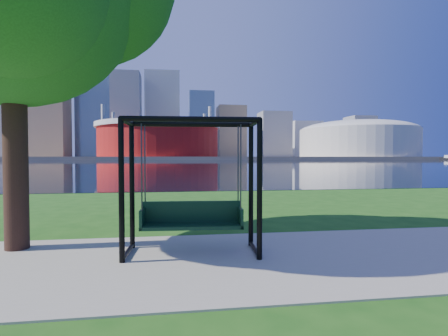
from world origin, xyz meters
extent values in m
plane|color=#1E5114|center=(0.00, 0.00, 0.00)|extent=(900.00, 900.00, 0.00)
cube|color=#9E937F|center=(0.00, -0.50, 0.01)|extent=(120.00, 4.00, 0.03)
cube|color=black|center=(0.00, 102.00, 0.01)|extent=(900.00, 180.00, 0.02)
cube|color=#937F60|center=(0.00, 306.00, 1.00)|extent=(900.00, 228.00, 2.00)
cylinder|color=maroon|center=(-10.00, 235.00, 13.00)|extent=(80.00, 80.00, 22.00)
cylinder|color=silver|center=(-10.00, 235.00, 22.50)|extent=(83.00, 83.00, 3.00)
cylinder|color=silver|center=(22.91, 254.00, 18.00)|extent=(2.00, 2.00, 32.00)
cylinder|color=silver|center=(-42.91, 254.00, 18.00)|extent=(2.00, 2.00, 32.00)
cylinder|color=silver|center=(-42.91, 216.00, 18.00)|extent=(2.00, 2.00, 32.00)
cylinder|color=silver|center=(22.91, 216.00, 18.00)|extent=(2.00, 2.00, 32.00)
cylinder|color=beige|center=(135.00, 235.00, 12.00)|extent=(84.00, 84.00, 20.00)
ellipsoid|color=beige|center=(135.00, 235.00, 21.00)|extent=(84.00, 84.00, 15.12)
cube|color=gray|center=(-140.00, 310.00, 33.00)|extent=(28.00, 28.00, 62.00)
cube|color=#998466|center=(-100.00, 300.00, 46.00)|extent=(26.00, 26.00, 88.00)
cube|color=slate|center=(-70.00, 325.00, 49.50)|extent=(30.00, 24.00, 95.00)
cube|color=gray|center=(-40.00, 305.00, 38.00)|extent=(24.00, 24.00, 72.00)
cube|color=silver|center=(-10.00, 335.00, 42.00)|extent=(32.00, 28.00, 80.00)
cube|color=slate|center=(25.00, 310.00, 31.00)|extent=(22.00, 22.00, 58.00)
cube|color=#998466|center=(55.00, 325.00, 26.00)|extent=(26.00, 26.00, 48.00)
cube|color=gray|center=(95.00, 315.00, 23.00)|extent=(28.00, 24.00, 42.00)
cube|color=silver|center=(135.00, 340.00, 20.00)|extent=(30.00, 26.00, 36.00)
cube|color=gray|center=(185.00, 320.00, 22.00)|extent=(24.00, 24.00, 40.00)
cube|color=#998466|center=(225.00, 335.00, 18.00)|extent=(26.00, 26.00, 32.00)
sphere|color=#998466|center=(-100.00, 300.00, 93.50)|extent=(10.00, 10.00, 10.00)
cylinder|color=black|center=(-1.80, -0.43, 1.26)|extent=(0.11, 0.11, 2.52)
cylinder|color=black|center=(0.60, -0.59, 1.26)|extent=(0.11, 0.11, 2.52)
cylinder|color=black|center=(-1.73, 0.56, 1.26)|extent=(0.11, 0.11, 2.52)
cylinder|color=black|center=(0.67, 0.39, 1.26)|extent=(0.11, 0.11, 2.52)
cylinder|color=black|center=(-0.60, -0.51, 2.52)|extent=(2.41, 0.26, 0.10)
cylinder|color=black|center=(-0.53, 0.48, 2.52)|extent=(2.41, 0.26, 0.10)
cylinder|color=black|center=(-1.77, 0.07, 2.52)|extent=(0.17, 0.99, 0.10)
cylinder|color=black|center=(-1.77, 0.07, 0.09)|extent=(0.15, 0.99, 0.08)
cylinder|color=black|center=(0.64, -0.10, 2.52)|extent=(0.17, 0.99, 0.10)
cylinder|color=black|center=(0.64, -0.10, 0.09)|extent=(0.15, 0.99, 0.08)
cube|color=black|center=(-0.56, -0.02, 0.55)|extent=(1.95, 0.62, 0.07)
cube|color=black|center=(-0.55, 0.20, 0.79)|extent=(1.92, 0.19, 0.42)
cube|color=black|center=(-1.49, 0.05, 0.70)|extent=(0.09, 0.50, 0.37)
cube|color=black|center=(0.36, -0.08, 0.70)|extent=(0.09, 0.50, 0.37)
cylinder|color=#36373C|center=(-1.48, -0.16, 1.67)|extent=(0.03, 0.03, 1.59)
cylinder|color=#36373C|center=(0.32, -0.28, 1.67)|extent=(0.03, 0.03, 1.59)
cylinder|color=#36373C|center=(-1.45, 0.25, 1.67)|extent=(0.03, 0.03, 1.59)
cylinder|color=#36373C|center=(0.35, 0.13, 1.67)|extent=(0.03, 0.03, 1.59)
cylinder|color=black|center=(-4.00, 0.82, 2.25)|extent=(0.45, 0.45, 4.50)
camera|label=1|loc=(-0.93, -6.62, 1.86)|focal=28.00mm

